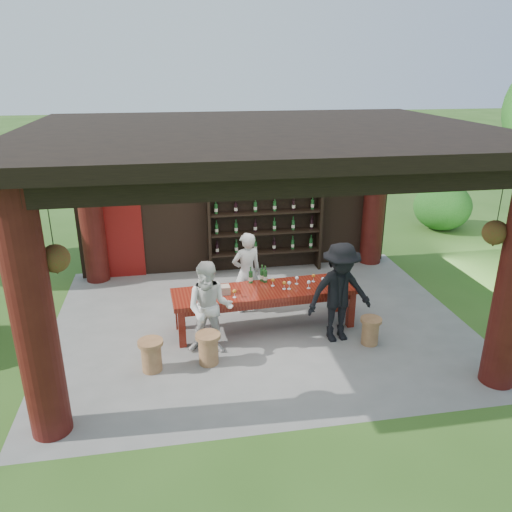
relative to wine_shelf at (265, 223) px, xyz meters
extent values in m
plane|color=#2D5119|center=(-0.56, -2.45, -1.13)|extent=(90.00, 90.00, 0.00)
cube|color=slate|center=(-0.56, -2.45, -1.18)|extent=(7.40, 5.90, 0.10)
cube|color=black|center=(-0.56, 0.30, 0.52)|extent=(7.00, 0.18, 3.30)
cube|color=maroon|center=(-3.16, 0.20, -0.13)|extent=(0.95, 0.06, 2.00)
cylinder|color=#380C0A|center=(-3.71, -4.85, 0.52)|extent=(0.50, 0.50, 3.30)
cylinder|color=#380C0A|center=(-3.71, 0.10, 0.52)|extent=(0.50, 0.50, 3.30)
cylinder|color=#380C0A|center=(2.59, 0.10, 0.52)|extent=(0.50, 0.50, 3.30)
cube|color=black|center=(-0.56, -4.85, 2.02)|extent=(6.70, 0.35, 0.35)
cube|color=black|center=(-3.71, -2.45, 2.02)|extent=(0.30, 5.20, 0.30)
cube|color=black|center=(2.59, -2.45, 2.02)|extent=(0.30, 5.20, 0.30)
cube|color=black|center=(-0.56, -2.45, 2.27)|extent=(7.50, 6.00, 0.20)
cylinder|color=black|center=(-3.41, -4.65, 1.49)|extent=(0.01, 0.01, 0.75)
cone|color=black|center=(-3.41, -4.65, 1.04)|extent=(0.32, 0.32, 0.18)
sphere|color=#1E5919|center=(-3.41, -4.65, 1.15)|extent=(0.34, 0.34, 0.34)
cylinder|color=black|center=(2.29, -4.65, 1.49)|extent=(0.01, 0.01, 0.75)
cone|color=black|center=(2.29, -4.65, 1.04)|extent=(0.32, 0.32, 0.18)
sphere|color=#1E5919|center=(2.29, -4.65, 1.15)|extent=(0.34, 0.34, 0.34)
cube|color=#62150E|center=(-0.50, -2.65, -0.42)|extent=(3.29, 1.03, 0.08)
cube|color=#62150E|center=(-0.50, -2.65, -0.52)|extent=(3.08, 0.87, 0.12)
cube|color=#62150E|center=(-1.98, -3.05, -0.80)|extent=(0.13, 0.13, 0.67)
cube|color=#62150E|center=(1.02, -2.87, -0.80)|extent=(0.13, 0.13, 0.67)
cube|color=#62150E|center=(-2.02, -2.42, -0.80)|extent=(0.13, 0.13, 0.67)
cube|color=#62150E|center=(0.98, -2.24, -0.80)|extent=(0.13, 0.13, 0.67)
cylinder|color=brown|center=(-1.59, -3.64, -0.90)|extent=(0.31, 0.31, 0.45)
cylinder|color=brown|center=(-1.59, -3.64, -0.65)|extent=(0.39, 0.39, 0.06)
cylinder|color=brown|center=(1.14, -3.51, -0.92)|extent=(0.28, 0.28, 0.42)
cylinder|color=brown|center=(1.14, -3.51, -0.69)|extent=(0.36, 0.36, 0.06)
cylinder|color=brown|center=(-2.47, -3.68, -0.91)|extent=(0.31, 0.31, 0.45)
cylinder|color=brown|center=(-2.47, -3.68, -0.65)|extent=(0.39, 0.39, 0.06)
imported|color=beige|center=(-0.72, -1.94, -0.35)|extent=(0.64, 0.50, 1.57)
imported|color=silver|center=(-1.52, -3.29, -0.35)|extent=(0.87, 0.74, 1.57)
imported|color=black|center=(0.64, -3.26, -0.26)|extent=(1.19, 0.76, 1.74)
cube|color=#BF6672|center=(-1.26, -2.71, -0.31)|extent=(0.27, 0.20, 0.14)
ellipsoid|color=#194C14|center=(5.56, 2.19, -0.55)|extent=(1.60, 1.60, 1.36)
camera|label=1|loc=(-2.02, -10.44, 3.26)|focal=35.00mm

